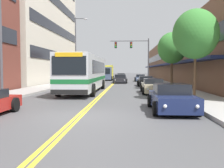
{
  "coord_description": "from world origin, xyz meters",
  "views": [
    {
      "loc": [
        2.1,
        -10.78,
        2.01
      ],
      "look_at": [
        0.13,
        20.9,
        0.22
      ],
      "focal_mm": 40.0,
      "sensor_mm": 36.0,
      "label": 1
    }
  ],
  "objects_px": {
    "street_lamp_left_near": "(4,17)",
    "car_silver_moving_second": "(121,76)",
    "city_bus": "(85,72)",
    "car_beige_parked_right_end": "(153,86)",
    "car_black_parked_right_far": "(146,81)",
    "car_charcoal_moving_lead": "(120,79)",
    "street_lamp_left_far": "(77,46)",
    "traffic_signal_mast": "(135,52)",
    "street_tree_right_near": "(195,34)",
    "car_dark_grey_parked_left_mid": "(82,80)",
    "car_navy_parked_right_foreground": "(171,98)",
    "street_tree_right_mid": "(172,48)",
    "car_slate_blue_parked_right_mid": "(140,78)",
    "box_truck": "(106,73)",
    "car_champagne_parked_left_far": "(89,78)"
  },
  "relations": [
    {
      "from": "car_silver_moving_second",
      "to": "box_truck",
      "type": "xyz_separation_m",
      "value": [
        -2.85,
        -5.29,
        0.9
      ]
    },
    {
      "from": "car_navy_parked_right_foreground",
      "to": "street_tree_right_mid",
      "type": "relative_size",
      "value": 0.79
    },
    {
      "from": "city_bus",
      "to": "car_beige_parked_right_end",
      "type": "height_order",
      "value": "city_bus"
    },
    {
      "from": "traffic_signal_mast",
      "to": "street_tree_right_near",
      "type": "xyz_separation_m",
      "value": [
        3.16,
        -21.03,
        -0.45
      ]
    },
    {
      "from": "car_silver_moving_second",
      "to": "car_champagne_parked_left_far",
      "type": "bearing_deg",
      "value": -113.41
    },
    {
      "from": "car_silver_moving_second",
      "to": "street_tree_right_near",
      "type": "bearing_deg",
      "value": -81.4
    },
    {
      "from": "traffic_signal_mast",
      "to": "street_lamp_left_near",
      "type": "distance_m",
      "value": 24.63
    },
    {
      "from": "street_lamp_left_near",
      "to": "car_silver_moving_second",
      "type": "bearing_deg",
      "value": 81.69
    },
    {
      "from": "car_navy_parked_right_foreground",
      "to": "car_silver_moving_second",
      "type": "bearing_deg",
      "value": 94.83
    },
    {
      "from": "car_slate_blue_parked_right_mid",
      "to": "street_lamp_left_near",
      "type": "relative_size",
      "value": 0.51
    },
    {
      "from": "car_black_parked_right_far",
      "to": "car_silver_moving_second",
      "type": "distance_m",
      "value": 22.72
    },
    {
      "from": "car_beige_parked_right_end",
      "to": "street_tree_right_near",
      "type": "distance_m",
      "value": 6.86
    },
    {
      "from": "car_slate_blue_parked_right_mid",
      "to": "street_lamp_left_near",
      "type": "height_order",
      "value": "street_lamp_left_near"
    },
    {
      "from": "car_beige_parked_right_end",
      "to": "car_silver_moving_second",
      "type": "height_order",
      "value": "car_silver_moving_second"
    },
    {
      "from": "car_slate_blue_parked_right_mid",
      "to": "car_dark_grey_parked_left_mid",
      "type": "bearing_deg",
      "value": -131.15
    },
    {
      "from": "street_lamp_left_far",
      "to": "street_tree_right_mid",
      "type": "bearing_deg",
      "value": -39.48
    },
    {
      "from": "car_black_parked_right_far",
      "to": "street_lamp_left_far",
      "type": "xyz_separation_m",
      "value": [
        -9.49,
        3.81,
        4.86
      ]
    },
    {
      "from": "car_dark_grey_parked_left_mid",
      "to": "street_lamp_left_far",
      "type": "height_order",
      "value": "street_lamp_left_far"
    },
    {
      "from": "city_bus",
      "to": "car_black_parked_right_far",
      "type": "relative_size",
      "value": 2.69
    },
    {
      "from": "car_navy_parked_right_foreground",
      "to": "car_beige_parked_right_end",
      "type": "relative_size",
      "value": 0.94
    },
    {
      "from": "car_navy_parked_right_foreground",
      "to": "box_truck",
      "type": "relative_size",
      "value": 0.68
    },
    {
      "from": "car_dark_grey_parked_left_mid",
      "to": "city_bus",
      "type": "bearing_deg",
      "value": -78.0
    },
    {
      "from": "street_lamp_left_near",
      "to": "street_tree_right_mid",
      "type": "distance_m",
      "value": 16.42
    },
    {
      "from": "car_champagne_parked_left_far",
      "to": "car_black_parked_right_far",
      "type": "distance_m",
      "value": 13.73
    },
    {
      "from": "car_dark_grey_parked_left_mid",
      "to": "street_lamp_left_far",
      "type": "bearing_deg",
      "value": 142.22
    },
    {
      "from": "street_tree_right_near",
      "to": "car_charcoal_moving_lead",
      "type": "bearing_deg",
      "value": 103.67
    },
    {
      "from": "box_truck",
      "to": "traffic_signal_mast",
      "type": "relative_size",
      "value": 0.99
    },
    {
      "from": "street_tree_right_near",
      "to": "city_bus",
      "type": "bearing_deg",
      "value": 141.83
    },
    {
      "from": "car_beige_parked_right_end",
      "to": "car_silver_moving_second",
      "type": "bearing_deg",
      "value": 96.35
    },
    {
      "from": "car_slate_blue_parked_right_mid",
      "to": "car_black_parked_right_far",
      "type": "distance_m",
      "value": 13.23
    },
    {
      "from": "box_truck",
      "to": "car_silver_moving_second",
      "type": "bearing_deg",
      "value": 61.68
    },
    {
      "from": "street_lamp_left_near",
      "to": "box_truck",
      "type": "bearing_deg",
      "value": 85.09
    },
    {
      "from": "car_silver_moving_second",
      "to": "car_navy_parked_right_foreground",
      "type": "bearing_deg",
      "value": -85.17
    },
    {
      "from": "car_charcoal_moving_lead",
      "to": "street_lamp_left_far",
      "type": "distance_m",
      "value": 8.46
    },
    {
      "from": "car_slate_blue_parked_right_mid",
      "to": "box_truck",
      "type": "xyz_separation_m",
      "value": [
        -6.5,
        3.91,
        0.94
      ]
    },
    {
      "from": "city_bus",
      "to": "car_slate_blue_parked_right_mid",
      "type": "bearing_deg",
      "value": 74.22
    },
    {
      "from": "car_charcoal_moving_lead",
      "to": "traffic_signal_mast",
      "type": "relative_size",
      "value": 0.72
    },
    {
      "from": "car_silver_moving_second",
      "to": "street_tree_right_mid",
      "type": "distance_m",
      "value": 29.08
    },
    {
      "from": "car_black_parked_right_far",
      "to": "car_silver_moving_second",
      "type": "xyz_separation_m",
      "value": [
        -3.65,
        22.43,
        0.03
      ]
    },
    {
      "from": "car_dark_grey_parked_left_mid",
      "to": "traffic_signal_mast",
      "type": "distance_m",
      "value": 9.06
    },
    {
      "from": "car_navy_parked_right_foreground",
      "to": "street_tree_right_near",
      "type": "distance_m",
      "value": 5.89
    },
    {
      "from": "street_lamp_left_near",
      "to": "street_lamp_left_far",
      "type": "xyz_separation_m",
      "value": [
        -0.03,
        21.15,
        0.33
      ]
    },
    {
      "from": "car_silver_moving_second",
      "to": "street_tree_right_mid",
      "type": "xyz_separation_m",
      "value": [
        5.86,
        -28.25,
        3.61
      ]
    },
    {
      "from": "city_bus",
      "to": "car_navy_parked_right_foreground",
      "type": "relative_size",
      "value": 2.82
    },
    {
      "from": "car_navy_parked_right_foreground",
      "to": "car_charcoal_moving_lead",
      "type": "xyz_separation_m",
      "value": [
        -3.27,
        26.43,
        -0.0
      ]
    },
    {
      "from": "traffic_signal_mast",
      "to": "street_tree_right_near",
      "type": "distance_m",
      "value": 21.27
    },
    {
      "from": "car_champagne_parked_left_far",
      "to": "car_silver_moving_second",
      "type": "height_order",
      "value": "car_silver_moving_second"
    },
    {
      "from": "street_lamp_left_near",
      "to": "street_tree_right_near",
      "type": "height_order",
      "value": "street_lamp_left_near"
    },
    {
      "from": "car_black_parked_right_far",
      "to": "car_champagne_parked_left_far",
      "type": "bearing_deg",
      "value": 129.85
    },
    {
      "from": "street_lamp_left_far",
      "to": "car_black_parked_right_far",
      "type": "bearing_deg",
      "value": -21.87
    }
  ]
}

